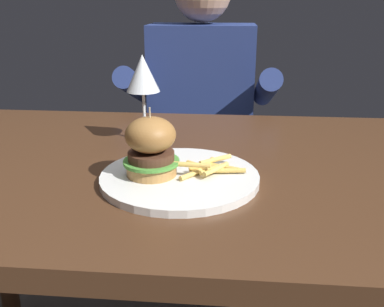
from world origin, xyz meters
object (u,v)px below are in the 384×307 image
(diner_person, at_px, (201,142))
(wine_glass, at_px, (143,76))
(main_plate, at_px, (180,177))
(burger_sandwich, at_px, (151,146))

(diner_person, bearing_deg, wine_glass, -100.01)
(main_plate, relative_size, wine_glass, 1.45)
(main_plate, xyz_separation_m, diner_person, (-0.01, 0.77, -0.18))
(main_plate, bearing_deg, diner_person, 91.00)
(main_plate, bearing_deg, wine_glass, 115.69)
(wine_glass, bearing_deg, diner_person, 79.99)
(main_plate, relative_size, diner_person, 0.25)
(wine_glass, distance_m, diner_person, 0.65)
(burger_sandwich, bearing_deg, wine_glass, 104.03)
(main_plate, distance_m, burger_sandwich, 0.08)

